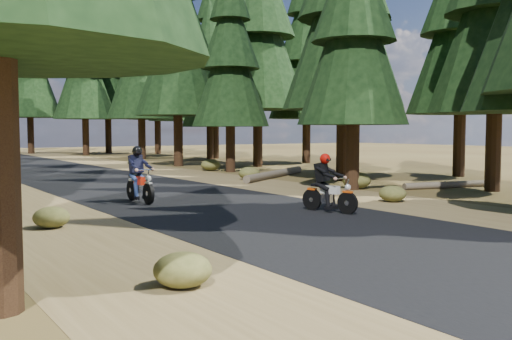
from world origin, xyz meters
The scene contains 10 objects.
ground centered at (0.00, 0.00, 0.00)m, with size 120.00×120.00×0.00m, color #473619.
road centered at (0.00, 5.00, 0.01)m, with size 6.00×100.00×0.01m, color black.
shoulder_l centered at (-4.60, 5.00, 0.00)m, with size 3.20×100.00×0.01m, color brown.
shoulder_r centered at (4.60, 5.00, 0.00)m, with size 3.20×100.00×0.01m, color brown.
pine_forest centered at (-0.02, 21.05, 7.89)m, with size 34.59×55.08×16.32m.
log_near centered at (6.89, 10.15, 0.16)m, with size 0.32×0.32×6.31m, color #4C4233.
log_far centered at (9.22, 3.01, 0.12)m, with size 0.24×0.24×3.56m, color #4C4233.
understory_shrubs centered at (0.69, 7.25, 0.27)m, with size 14.11×32.35×0.60m.
rider_lead centered at (1.74, 0.78, 0.50)m, with size 0.89×1.72×1.47m.
rider_follow centered at (-1.44, 5.30, 0.54)m, with size 0.56×1.81×1.61m.
Camera 1 is at (-7.76, -9.97, 2.07)m, focal length 40.00 mm.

